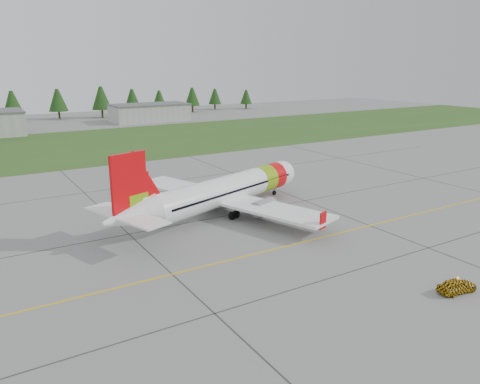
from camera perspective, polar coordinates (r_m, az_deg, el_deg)
ground at (r=44.95m, az=14.17°, el=-9.16°), size 320.00×320.00×0.00m
aircraft at (r=58.70m, az=-2.02°, el=0.10°), size 31.19×29.56×9.76m
follow_me_car at (r=42.85m, az=25.10°, el=-8.92°), size 1.37×1.55×3.50m
grass_strip at (r=115.53m, az=-16.13°, el=5.73°), size 320.00×50.00×0.03m
taxi_guideline at (r=50.33m, az=7.68°, el=-6.07°), size 120.00×0.25×0.02m
hangar_east at (r=156.85m, az=-10.96°, el=9.43°), size 24.00×12.00×5.20m
treeline at (r=169.27m, az=-21.52°, el=9.90°), size 160.00×8.00×10.00m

